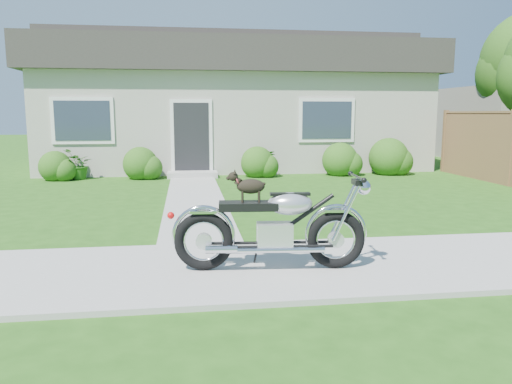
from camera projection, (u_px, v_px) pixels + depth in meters
ground at (330, 266)px, 5.95m from camera, size 80.00×80.00×0.00m
sidewalk at (330, 264)px, 5.95m from camera, size 24.00×2.20×0.04m
walkway at (195, 198)px, 10.63m from camera, size 1.20×8.00×0.03m
house at (233, 103)px, 17.35m from camera, size 12.60×7.03×4.50m
fence at (512, 149)px, 12.30m from camera, size 0.12×6.62×1.90m
shrub_row at (275, 161)px, 14.31m from camera, size 10.49×1.17×1.17m
potted_plant_left at (79, 164)px, 13.62m from camera, size 0.72×0.81×0.84m
potted_plant_right at (269, 164)px, 14.35m from camera, size 0.56×0.56×0.74m
motorcycle_with_dog at (274, 226)px, 5.61m from camera, size 2.22×0.60×1.12m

